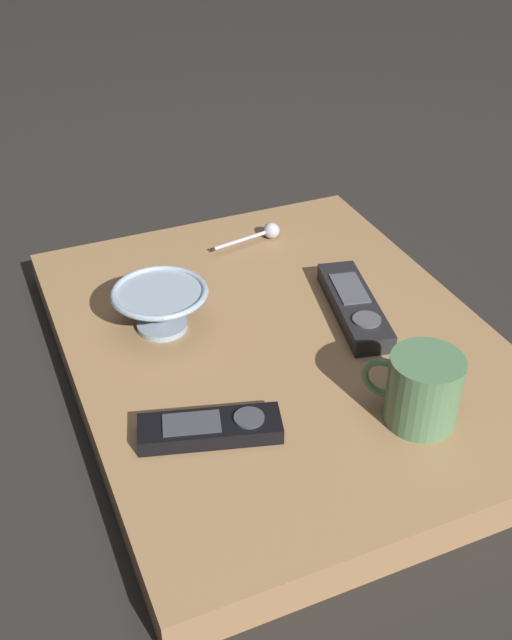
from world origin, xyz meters
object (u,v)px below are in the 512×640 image
cereal_bowl (161,306)px  tv_remote_near (354,306)px  teaspoon (267,232)px  coffee_mug (422,389)px  tv_remote_far (210,428)px

cereal_bowl → tv_remote_near: 0.26m
cereal_bowl → teaspoon: bearing=-143.5°
coffee_mug → tv_remote_far: bearing=-16.1°
cereal_bowl → teaspoon: 0.28m
coffee_mug → tv_remote_near: bearing=-99.4°
tv_remote_near → tv_remote_far: (0.26, 0.14, -0.00)m
cereal_bowl → teaspoon: cereal_bowl is taller
coffee_mug → teaspoon: bearing=-91.2°
tv_remote_near → tv_remote_far: size_ratio=1.20×
coffee_mug → teaspoon: 0.45m
coffee_mug → teaspoon: size_ratio=0.83×
cereal_bowl → tv_remote_far: (0.01, 0.22, -0.02)m
coffee_mug → cereal_bowl: bearing=-52.7°
tv_remote_near → tv_remote_far: 0.30m
cereal_bowl → tv_remote_near: cereal_bowl is taller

